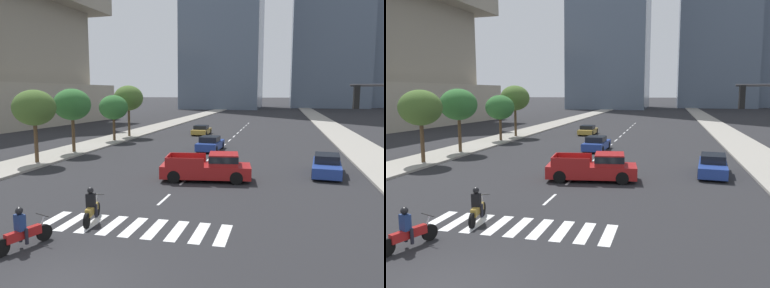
% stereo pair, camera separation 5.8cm
% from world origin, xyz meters
% --- Properties ---
extents(sidewalk_east, '(4.00, 260.00, 0.15)m').
position_xyz_m(sidewalk_east, '(12.90, 30.00, 0.07)').
color(sidewalk_east, gray).
rests_on(sidewalk_east, ground).
extents(sidewalk_west, '(4.00, 260.00, 0.15)m').
position_xyz_m(sidewalk_west, '(-12.90, 30.00, 0.07)').
color(sidewalk_west, gray).
rests_on(sidewalk_west, ground).
extents(crosswalk_near, '(7.65, 2.23, 0.01)m').
position_xyz_m(crosswalk_near, '(-0.00, 4.91, 0.00)').
color(crosswalk_near, silver).
rests_on(crosswalk_near, ground).
extents(lane_divider_center, '(0.14, 50.00, 0.01)m').
position_xyz_m(lane_divider_center, '(0.00, 32.91, 0.00)').
color(lane_divider_center, silver).
rests_on(lane_divider_center, ground).
extents(motorcycle_lead, '(1.01, 2.15, 1.49)m').
position_xyz_m(motorcycle_lead, '(-2.87, 2.09, 0.58)').
color(motorcycle_lead, black).
rests_on(motorcycle_lead, ground).
extents(motorcycle_trailing, '(0.78, 2.07, 1.49)m').
position_xyz_m(motorcycle_trailing, '(-1.90, 5.08, 0.58)').
color(motorcycle_trailing, black).
rests_on(motorcycle_trailing, ground).
extents(pickup_truck, '(5.61, 2.77, 1.67)m').
position_xyz_m(pickup_truck, '(1.47, 13.50, 0.81)').
color(pickup_truck, maroon).
rests_on(pickup_truck, ground).
extents(sedan_gold_0, '(1.88, 4.23, 1.19)m').
position_xyz_m(sedan_gold_0, '(-4.26, 37.89, 0.55)').
color(sedan_gold_0, '#B28E38').
rests_on(sedan_gold_0, ground).
extents(sedan_blue_1, '(2.01, 4.45, 1.32)m').
position_xyz_m(sedan_blue_1, '(-0.75, 25.26, 0.61)').
color(sedan_blue_1, navy).
rests_on(sedan_blue_1, ground).
extents(sedan_blue_2, '(2.18, 4.80, 1.32)m').
position_xyz_m(sedan_blue_2, '(8.54, 16.81, 0.61)').
color(sedan_blue_2, navy).
rests_on(sedan_blue_2, ground).
extents(street_tree_nearest, '(3.10, 3.10, 5.37)m').
position_xyz_m(street_tree_nearest, '(-12.10, 15.67, 4.18)').
color(street_tree_nearest, '#4C3823').
rests_on(street_tree_nearest, sidewalk_west).
extents(street_tree_second, '(3.20, 3.20, 5.49)m').
position_xyz_m(street_tree_second, '(-12.10, 20.83, 4.26)').
color(street_tree_second, '#4C3823').
rests_on(street_tree_second, sidewalk_west).
extents(street_tree_third, '(3.10, 3.10, 4.88)m').
position_xyz_m(street_tree_third, '(-12.10, 29.05, 3.70)').
color(street_tree_third, '#4C3823').
rests_on(street_tree_third, sidewalk_west).
extents(street_tree_fourth, '(3.45, 3.45, 5.98)m').
position_xyz_m(street_tree_fourth, '(-12.10, 33.18, 4.64)').
color(street_tree_fourth, '#4C3823').
rests_on(street_tree_fourth, sidewalk_west).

